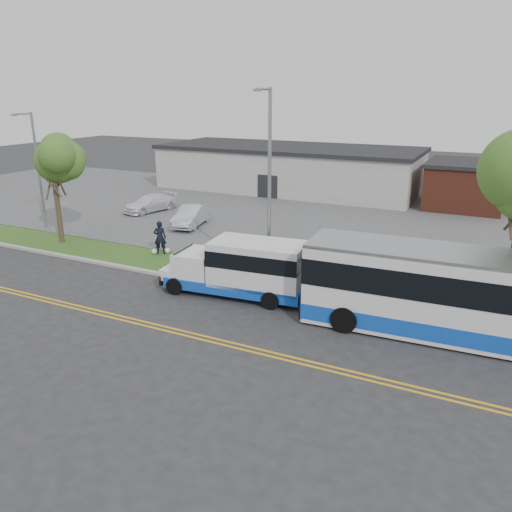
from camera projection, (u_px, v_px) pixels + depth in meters
The scene contains 18 objects.
ground at pixel (190, 291), 24.74m from camera, with size 140.00×140.00×0.00m, color #28282B.
lane_line_north at pixel (141, 321), 21.45m from camera, with size 70.00×0.12×0.01m, color gold.
lane_line_south at pixel (136, 324), 21.20m from camera, with size 70.00×0.12×0.01m, color gold.
curb at pixel (202, 282), 25.65m from camera, with size 80.00×0.30×0.15m, color #9E9B93.
verge at pixel (220, 272), 27.19m from camera, with size 80.00×3.30×0.10m, color #32521B.
parking_lot at pixel (310, 217), 39.21m from camera, with size 80.00×25.00×0.10m, color #4C4C4F.
commercial_building at pixel (289, 168), 49.58m from camera, with size 25.40×10.40×4.35m.
brick_wing at pixel (465, 185), 41.89m from camera, with size 6.30×7.30×3.90m.
tree_west at pixel (53, 164), 30.89m from camera, with size 4.40×4.40×6.91m.
streetlight_near at pixel (269, 182), 24.17m from camera, with size 0.35×1.53×9.50m.
streetlight_far at pixel (37, 166), 34.66m from camera, with size 0.35×1.53×8.00m.
shuttle_bus at pixel (244, 267), 23.72m from camera, with size 7.37×3.01×2.75m.
transit_bus at pixel (467, 296), 19.45m from camera, with size 12.85×3.58×3.53m.
pedestrian at pixel (160, 237), 29.78m from camera, with size 0.74×0.48×2.02m, color black.
parked_car_a at pixel (191, 216), 36.17m from camera, with size 1.56×4.48×1.47m, color silver.
parked_car_b at pixel (150, 203), 40.61m from camera, with size 1.88×4.63×1.34m, color white.
grocery_bag_left at pixel (154, 251), 29.96m from camera, with size 0.32×0.32×0.32m, color white.
grocery_bag_right at pixel (167, 251), 30.13m from camera, with size 0.32×0.32×0.32m, color white.
Camera 1 is at (13.07, -19.16, 9.36)m, focal length 35.00 mm.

